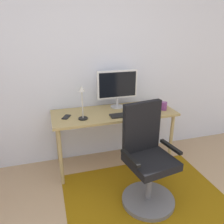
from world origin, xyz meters
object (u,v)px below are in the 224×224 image
object	(u,v)px
desk	(114,118)
coffee_cup	(164,106)
cell_phone	(66,117)
monitor	(117,86)
keyboard	(127,115)
desk_lamp	(82,99)
office_chair	(147,166)
computer_mouse	(153,112)

from	to	relation	value
desk	coffee_cup	world-z (taller)	coffee_cup
desk	cell_phone	bearing A→B (deg)	-178.67
monitor	keyboard	bearing A→B (deg)	-85.14
keyboard	desk_lamp	xyz separation A→B (m)	(-0.54, 0.04, 0.23)
desk	cell_phone	world-z (taller)	cell_phone
desk_lamp	office_chair	xyz separation A→B (m)	(0.54, -0.64, -0.58)
keyboard	cell_phone	bearing A→B (deg)	168.58
desk	desk_lamp	xyz separation A→B (m)	(-0.42, -0.12, 0.32)
coffee_cup	desk_lamp	bearing A→B (deg)	-179.63
desk	cell_phone	distance (m)	0.60
keyboard	cell_phone	distance (m)	0.74
computer_mouse	desk_lamp	world-z (taller)	desk_lamp
cell_phone	office_chair	bearing A→B (deg)	-18.76
computer_mouse	cell_phone	world-z (taller)	computer_mouse
coffee_cup	office_chair	world-z (taller)	office_chair
desk	desk_lamp	distance (m)	0.54
monitor	keyboard	distance (m)	0.43
desk	desk_lamp	size ratio (longest dim) A/B	3.92
desk	monitor	xyz separation A→B (m)	(0.10, 0.16, 0.37)
desk_lamp	desk	bearing A→B (deg)	16.29
computer_mouse	desk_lamp	xyz separation A→B (m)	(-0.87, 0.06, 0.23)
desk	keyboard	distance (m)	0.22
desk_lamp	office_chair	distance (m)	1.02
coffee_cup	office_chair	size ratio (longest dim) A/B	0.10
desk_lamp	office_chair	bearing A→B (deg)	-49.65
keyboard	cell_phone	world-z (taller)	keyboard
coffee_cup	cell_phone	size ratio (longest dim) A/B	0.75
computer_mouse	office_chair	distance (m)	0.75
coffee_cup	cell_phone	world-z (taller)	coffee_cup
monitor	office_chair	xyz separation A→B (m)	(0.03, -0.92, -0.63)
keyboard	cell_phone	xyz separation A→B (m)	(-0.72, 0.15, -0.00)
monitor	keyboard	world-z (taller)	monitor
monitor	coffee_cup	world-z (taller)	monitor
monitor	computer_mouse	world-z (taller)	monitor
desk	computer_mouse	bearing A→B (deg)	-22.28
cell_phone	computer_mouse	bearing A→B (deg)	17.81
monitor	desk_lamp	xyz separation A→B (m)	(-0.51, -0.28, -0.05)
office_chair	keyboard	bearing A→B (deg)	81.18
computer_mouse	cell_phone	bearing A→B (deg)	170.75
office_chair	desk_lamp	bearing A→B (deg)	121.12
keyboard	desk	bearing A→B (deg)	127.75
cell_phone	office_chair	world-z (taller)	office_chair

